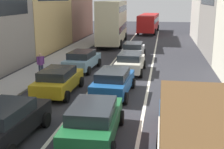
{
  "coord_description": "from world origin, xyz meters",
  "views": [
    {
      "loc": [
        2.49,
        -2.63,
        5.36
      ],
      "look_at": [
        0.0,
        12.0,
        1.6
      ],
      "focal_mm": 48.34,
      "sensor_mm": 36.0,
      "label": 1
    }
  ],
  "objects": [
    {
      "name": "sidewalk_left",
      "position": [
        -6.7,
        20.0,
        0.07
      ],
      "size": [
        2.6,
        64.0,
        0.14
      ],
      "primitive_type": "cube",
      "color": "#A1A1A1",
      "rests_on": "ground"
    },
    {
      "name": "sedan_centre_lane_fifth",
      "position": [
        -0.14,
        24.4,
        0.8
      ],
      "size": [
        2.1,
        4.32,
        1.49
      ],
      "rotation": [
        0.0,
        0.0,
        1.58
      ],
      "color": "silver",
      "rests_on": "ground"
    },
    {
      "name": "sedan_right_lane_behind_truck",
      "position": [
        3.52,
        8.88,
        0.8
      ],
      "size": [
        2.25,
        4.39,
        1.49
      ],
      "rotation": [
        0.0,
        0.0,
        1.52
      ],
      "color": "#A51E1E",
      "rests_on": "ground"
    },
    {
      "name": "sedan_left_lane_third",
      "position": [
        -3.35,
        13.3,
        0.8
      ],
      "size": [
        2.07,
        4.31,
        1.49
      ],
      "rotation": [
        0.0,
        0.0,
        1.57
      ],
      "color": "#B29319",
      "rests_on": "ground"
    },
    {
      "name": "lane_stripe_left",
      "position": [
        -1.7,
        20.0,
        0.01
      ],
      "size": [
        0.16,
        60.0,
        0.01
      ],
      "primitive_type": "cube",
      "color": "silver",
      "rests_on": "ground"
    },
    {
      "name": "bus_far_queue_secondary",
      "position": [
        0.12,
        45.92,
        1.76
      ],
      "size": [
        3.14,
        10.6,
        2.9
      ],
      "rotation": [
        0.0,
        0.0,
        1.53
      ],
      "color": "#B21919",
      "rests_on": "ground"
    },
    {
      "name": "lane_stripe_right",
      "position": [
        1.7,
        20.0,
        0.01
      ],
      "size": [
        0.16,
        60.0,
        0.01
      ],
      "primitive_type": "cube",
      "color": "silver",
      "rests_on": "ground"
    },
    {
      "name": "sedan_left_lane_fourth",
      "position": [
        -3.54,
        19.25,
        0.8
      ],
      "size": [
        2.24,
        4.39,
        1.49
      ],
      "rotation": [
        0.0,
        0.0,
        1.52
      ],
      "color": "#759EB7",
      "rests_on": "ground"
    },
    {
      "name": "hatchback_centre_lane_third",
      "position": [
        -0.18,
        13.56,
        0.8
      ],
      "size": [
        2.19,
        4.36,
        1.49
      ],
      "rotation": [
        0.0,
        0.0,
        1.53
      ],
      "color": "#194C8C",
      "rests_on": "ground"
    },
    {
      "name": "pedestrian_mid_sidewalk",
      "position": [
        -5.92,
        16.92,
        0.95
      ],
      "size": [
        0.45,
        0.37,
        1.66
      ],
      "rotation": [
        0.0,
        0.0,
        5.37
      ],
      "color": "#262D47",
      "rests_on": "ground"
    },
    {
      "name": "bus_mid_queue_primary",
      "position": [
        -3.46,
        32.79,
        2.83
      ],
      "size": [
        3.17,
        10.61,
        5.06
      ],
      "rotation": [
        0.0,
        0.0,
        1.62
      ],
      "color": "#BFB793",
      "rests_on": "ground"
    },
    {
      "name": "coupe_centre_lane_fourth",
      "position": [
        0.17,
        19.07,
        0.8
      ],
      "size": [
        2.1,
        4.32,
        1.49
      ],
      "rotation": [
        0.0,
        0.0,
        1.56
      ],
      "color": "beige",
      "rests_on": "ground"
    },
    {
      "name": "wagon_left_lane_second",
      "position": [
        -3.3,
        7.25,
        0.8
      ],
      "size": [
        2.23,
        4.38,
        1.49
      ],
      "rotation": [
        0.0,
        0.0,
        1.52
      ],
      "color": "black",
      "rests_on": "ground"
    },
    {
      "name": "sedan_centre_lane_second",
      "position": [
        -0.04,
        7.94,
        0.8
      ],
      "size": [
        2.18,
        4.36,
        1.49
      ],
      "rotation": [
        0.0,
        0.0,
        1.6
      ],
      "color": "#19592D",
      "rests_on": "ground"
    }
  ]
}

